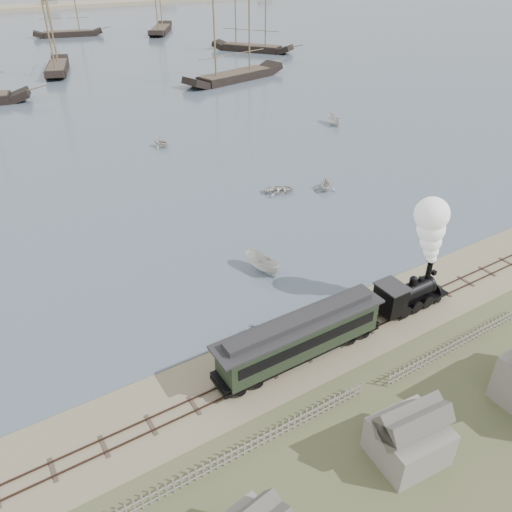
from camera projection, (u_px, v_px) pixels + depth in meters
ground at (267, 349)px, 37.33m from camera, size 600.00×600.00×0.00m
rail_track at (282, 365)px, 35.87m from camera, size 120.00×1.80×0.16m
picket_fence_west at (239, 459)px, 29.39m from camera, size 19.00×0.10×1.20m
picket_fence_east at (460, 347)px, 37.51m from camera, size 15.00×0.10×1.20m
shed_mid at (405, 455)px, 29.58m from camera, size 4.00×3.50×3.60m
locomotive at (425, 261)px, 39.71m from camera, size 7.44×2.78×9.28m
passenger_coach at (300, 336)px, 35.46m from camera, size 13.48×2.60×3.27m
beached_dinghy at (272, 331)px, 38.41m from camera, size 4.10×4.81×0.84m
rowboat_2 at (262, 264)px, 45.75m from camera, size 4.26×2.39×1.55m
rowboat_3 at (280, 190)px, 60.48m from camera, size 3.99×4.51×0.77m
rowboat_4 at (325, 184)px, 60.93m from camera, size 3.88×3.82×1.55m
rowboat_5 at (334, 120)px, 83.14m from camera, size 4.10×2.30×1.49m
rowboat_7 at (161, 142)px, 73.81m from camera, size 3.74×3.56×1.54m
schooner_3 at (49, 26)px, 112.36m from camera, size 10.68×21.39×20.00m
schooner_4 at (234, 31)px, 105.32m from camera, size 26.42×11.39×20.00m
schooner_5 at (252, 12)px, 135.08m from camera, size 17.77×22.15×20.00m
schooner_8 at (62, 2)px, 157.25m from camera, size 21.99×9.53×20.00m
schooner_9 at (158, 0)px, 164.54m from camera, size 17.33×23.89×20.00m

